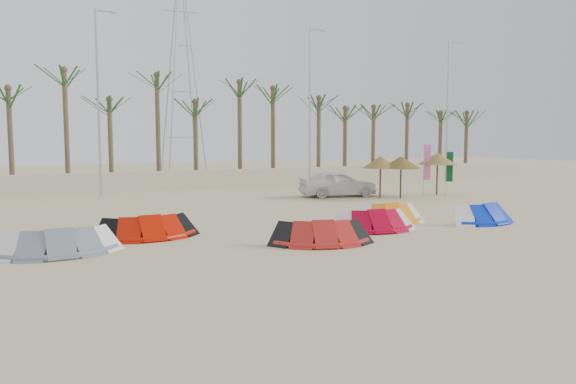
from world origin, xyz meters
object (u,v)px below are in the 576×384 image
parasol_mid (401,162)px  car (338,183)px  kite_red_mid (317,231)px  kite_orange (386,212)px  kite_red_right (370,219)px  kite_blue (479,212)px  kite_grey (58,240)px  kite_red_left (146,225)px  parasol_left (381,162)px  parasol_right (438,159)px

parasol_mid → car: bearing=141.1°
kite_red_mid → car: car is taller
kite_orange → car: (3.03, 9.51, 0.37)m
kite_red_right → kite_blue: same height
kite_red_right → kite_red_mid: bearing=-153.4°
kite_grey → kite_blue: bearing=-2.0°
kite_blue → kite_red_right: bearing=177.4°
kite_red_left → kite_red_mid: (5.08, -3.58, -0.00)m
parasol_left → parasol_mid: (0.99, -0.64, -0.00)m
kite_blue → parasol_mid: (2.33, 8.87, 1.68)m
kite_orange → car: size_ratio=0.68×
kite_red_right → kite_orange: 2.24m
parasol_mid → kite_blue: bearing=-104.7°
kite_blue → parasol_left: (1.34, 9.51, 1.68)m
parasol_mid → car: size_ratio=0.53×
kite_grey → parasol_mid: (18.81, 8.30, 1.67)m
kite_grey → parasol_left: (17.82, 8.94, 1.68)m
parasol_left → parasol_right: 4.10m
car → kite_red_right: bearing=167.4°
kite_red_left → kite_red_right: same height
car → parasol_right: bearing=-95.3°
kite_grey → kite_orange: 12.96m
kite_red_left → parasol_right: bearing=20.8°
kite_orange → kite_blue: (3.57, -1.67, 0.00)m
kite_orange → car: car is taller
parasol_left → parasol_mid: 1.18m
kite_grey → car: car is taller
parasol_left → parasol_mid: bearing=-32.9°
kite_red_left → kite_blue: 13.66m
kite_red_right → kite_orange: size_ratio=1.09×
kite_grey → parasol_right: size_ratio=1.44×
kite_red_right → kite_orange: bearing=39.6°
kite_red_left → car: (12.92, 8.91, 0.37)m
kite_red_mid → car: (7.84, 12.49, 0.37)m
parasol_mid → car: (-2.87, 2.31, -1.31)m
kite_red_left → kite_red_right: size_ratio=1.06×
kite_blue → parasol_left: size_ratio=1.41×
kite_red_left → parasol_left: (14.81, 7.24, 1.68)m
kite_red_left → kite_blue: same height
kite_grey → car: 19.15m
kite_red_mid → kite_orange: size_ratio=1.16×
kite_blue → kite_grey: bearing=178.0°
parasol_left → car: (-1.88, 1.68, -1.31)m
kite_red_mid → parasol_right: 17.61m
kite_red_left → parasol_right: size_ratio=1.41×
kite_orange → parasol_right: size_ratio=1.21×
kite_blue → parasol_mid: bearing=75.3°
kite_orange → kite_red_mid: bearing=-148.3°
kite_grey → parasol_left: size_ratio=1.52×
kite_red_right → parasol_right: size_ratio=1.33×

